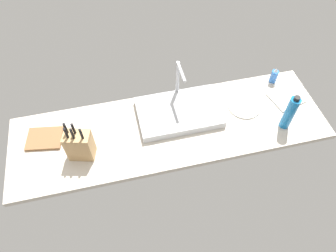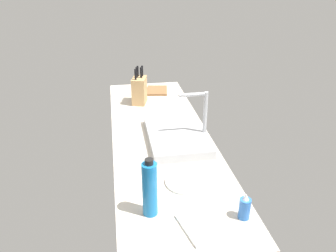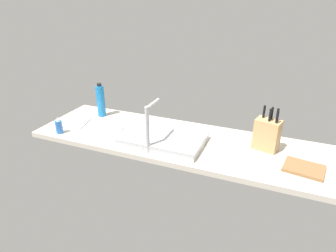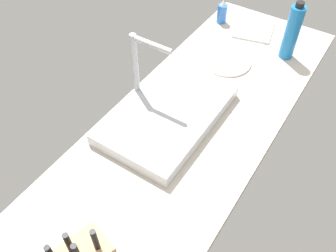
% 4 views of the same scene
% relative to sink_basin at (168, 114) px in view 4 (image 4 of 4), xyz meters
% --- Properties ---
extents(countertop_slab, '(1.97, 0.59, 0.04)m').
position_rel_sink_basin_xyz_m(countertop_slab, '(-0.08, -0.08, -0.04)').
color(countertop_slab, beige).
rests_on(countertop_slab, ground).
extents(sink_basin, '(0.52, 0.33, 0.05)m').
position_rel_sink_basin_xyz_m(sink_basin, '(0.00, 0.00, 0.00)').
color(sink_basin, '#B7BABF').
rests_on(sink_basin, countertop_slab).
extents(faucet, '(0.06, 0.17, 0.30)m').
position_rel_sink_basin_xyz_m(faucet, '(0.03, 0.14, 0.15)').
color(faucet, '#B7BABF').
rests_on(faucet, countertop_slab).
extents(soap_bottle, '(0.05, 0.05, 0.12)m').
position_rel_sink_basin_xyz_m(soap_bottle, '(0.72, 0.14, 0.03)').
color(soap_bottle, blue).
rests_on(soap_bottle, countertop_slab).
extents(water_bottle, '(0.06, 0.06, 0.26)m').
position_rel_sink_basin_xyz_m(water_bottle, '(0.62, -0.23, 0.10)').
color(water_bottle, '#1970B7').
rests_on(water_bottle, countertop_slab).
extents(dinner_plate, '(0.21, 0.21, 0.01)m').
position_rel_sink_basin_xyz_m(dinner_plate, '(0.44, -0.03, -0.02)').
color(dinner_plate, white).
rests_on(dinner_plate, countertop_slab).
extents(dish_towel, '(0.23, 0.22, 0.01)m').
position_rel_sink_basin_xyz_m(dish_towel, '(0.74, -0.03, -0.02)').
color(dish_towel, white).
rests_on(dish_towel, countertop_slab).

